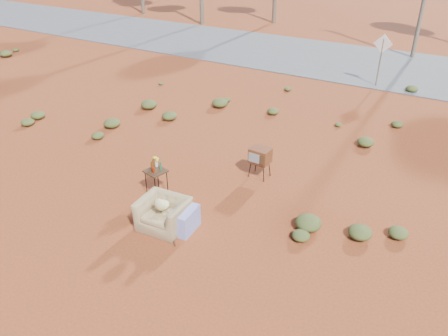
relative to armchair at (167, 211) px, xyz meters
The scene contains 8 objects.
ground 0.70m from the armchair, 73.80° to the left, with size 140.00×140.00×0.00m, color maroon.
highway 15.53m from the armchair, 89.44° to the left, with size 140.00×7.00×0.04m, color #565659.
armchair is the anchor object (origin of this frame).
tv_unit 3.23m from the armchair, 75.93° to the left, with size 0.55×0.46×0.86m.
side_table 1.55m from the armchair, 137.38° to the left, with size 0.58×0.58×0.97m.
rusty_bar 0.43m from the armchair, 33.56° to the right, with size 0.04×0.04×1.34m, color #482413.
road_sign 12.67m from the armchair, 82.49° to the left, with size 0.78×0.06×2.19m.
scrub_patch 4.98m from the armchair, 97.78° to the left, with size 17.49×8.07×0.33m.
Camera 1 is at (5.11, -6.84, 6.17)m, focal length 35.00 mm.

